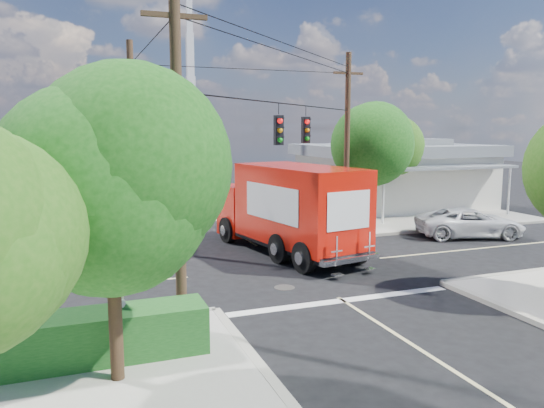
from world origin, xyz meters
TOP-DOWN VIEW (x-y plane):
  - ground at (0.00, 0.00)m, footprint 120.00×120.00m
  - sidewalk_ne at (10.88, 10.88)m, footprint 14.12×14.12m
  - sidewalk_nw at (-10.88, 10.88)m, footprint 14.12×14.12m
  - road_markings at (0.00, -1.47)m, footprint 32.00×32.00m
  - building_ne at (12.50, 11.97)m, footprint 11.80×10.20m
  - radio_tower at (0.50, 20.00)m, footprint 0.80×0.80m
  - tree_sw_front at (-6.99, -7.54)m, footprint 3.88×3.78m
  - tree_ne_front at (7.21, 6.76)m, footprint 4.21×4.14m
  - tree_ne_back at (9.81, 8.96)m, footprint 3.77×3.66m
  - palm_nw_front at (-7.50, 7.50)m, footprint 3.01×3.08m
  - palm_nw_back at (-9.50, 9.00)m, footprint 3.01×3.08m
  - utility_poles at (-1.58, 1.60)m, footprint 12.00×10.68m
  - picket_fence at (-7.80, -5.60)m, footprint 5.94×0.06m
  - hedge_sw at (-8.00, -6.40)m, footprint 6.20×1.20m
  - vending_boxes at (6.50, 6.20)m, footprint 1.90×0.50m
  - delivery_truck at (0.82, 2.17)m, footprint 4.20×9.07m
  - parked_car at (10.50, 2.20)m, footprint 5.63×3.84m
  - pedestrian at (-6.80, -6.19)m, footprint 0.64×0.68m

SIDE VIEW (x-z plane):
  - ground at x=0.00m, z-range 0.00..0.00m
  - road_markings at x=0.00m, z-range 0.00..0.01m
  - sidewalk_ne at x=10.88m, z-range 0.00..0.14m
  - sidewalk_nw at x=-10.88m, z-range 0.00..0.14m
  - picket_fence at x=-7.80m, z-range 0.18..1.18m
  - hedge_sw at x=-8.00m, z-range 0.14..1.24m
  - vending_boxes at x=6.50m, z-range 0.14..1.24m
  - parked_car at x=10.50m, z-range 0.00..1.43m
  - pedestrian at x=-6.80m, z-range 0.14..1.69m
  - delivery_truck at x=0.82m, z-range 0.03..3.82m
  - building_ne at x=12.50m, z-range 0.07..4.57m
  - tree_ne_back at x=9.81m, z-range 1.27..7.10m
  - tree_sw_front at x=-6.99m, z-range 1.32..7.35m
  - palm_nw_back at x=-9.50m, z-range 2.08..7.27m
  - utility_poles at x=-1.58m, z-range 0.17..9.17m
  - tree_ne_front at x=7.21m, z-range 1.44..8.09m
  - palm_nw_front at x=-7.50m, z-range 2.25..7.84m
  - radio_tower at x=0.50m, z-range -2.86..14.14m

